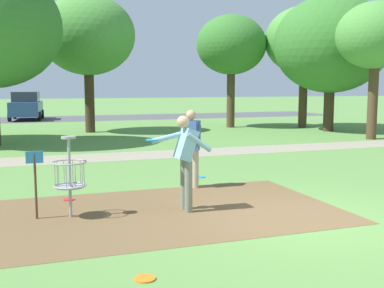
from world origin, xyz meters
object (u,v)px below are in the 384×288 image
frisbee_mid_grass (200,177)px  tree_near_right (88,35)px  frisbee_scattered_b (69,200)px  frisbee_far_right (145,279)px  tree_near_left (231,45)px  tree_mid_right (305,41)px  player_throwing (185,156)px  disc_golf_basket (66,174)px  tree_far_center (331,44)px  player_foreground_watching (191,144)px  parked_car_leftmost (26,106)px  tree_far_left (376,36)px

frisbee_mid_grass → tree_near_right: bearing=94.8°
frisbee_scattered_b → frisbee_far_right: bearing=-83.4°
tree_near_left → tree_mid_right: (3.62, -1.36, 0.24)m
player_throwing → disc_golf_basket: bearing=172.9°
player_throwing → frisbee_far_right: bearing=-117.5°
frisbee_far_right → frisbee_scattered_b: 4.26m
frisbee_mid_grass → tree_far_center: 14.25m
disc_golf_basket → player_foreground_watching: size_ratio=0.81×
frisbee_far_right → player_foreground_watching: bearing=64.6°
tree_mid_right → player_throwing: bearing=-128.9°
tree_near_right → tree_mid_right: size_ratio=1.01×
disc_golf_basket → tree_near_right: size_ratio=0.21×
disc_golf_basket → player_foreground_watching: (2.79, 1.57, 0.21)m
tree_near_left → parked_car_leftmost: tree_near_left is taller
player_foreground_watching → tree_near_left: (7.06, 13.68, 3.39)m
disc_golf_basket → tree_near_right: (2.33, 14.96, 3.83)m
player_foreground_watching → tree_far_center: tree_far_center is taller
tree_mid_right → parked_car_leftmost: tree_mid_right is taller
disc_golf_basket → player_throwing: bearing=-7.1°
player_throwing → tree_far_center: 16.85m
tree_mid_right → disc_golf_basket: bearing=-134.1°
tree_near_left → tree_far_center: tree_far_center is taller
disc_golf_basket → tree_mid_right: (13.46, 13.89, 3.84)m
frisbee_scattered_b → tree_mid_right: size_ratio=0.03×
frisbee_mid_grass → tree_near_left: bearing=63.0°
disc_golf_basket → frisbee_far_right: bearing=-78.2°
frisbee_scattered_b → tree_near_left: tree_near_left is taller
parked_car_leftmost → frisbee_far_right: bearing=-87.7°
tree_far_center → parked_car_leftmost: 19.54m
tree_near_right → tree_mid_right: tree_near_right is taller
tree_far_left → player_foreground_watching: bearing=-147.9°
player_foreground_watching → tree_near_left: tree_near_left is taller
player_throwing → frisbee_mid_grass: size_ratio=7.34×
frisbee_scattered_b → tree_mid_right: (13.33, 12.64, 4.58)m
tree_far_left → parked_car_leftmost: (-13.58, 16.83, -3.31)m
player_foreground_watching → player_throwing: size_ratio=1.00×
frisbee_far_right → tree_near_left: size_ratio=0.04×
tree_near_right → tree_far_left: tree_near_right is taller
tree_near_right → frisbee_scattered_b: bearing=-99.1°
player_foreground_watching → tree_far_center: (10.73, 10.08, 3.25)m
tree_mid_right → tree_far_left: tree_mid_right is taller
tree_far_left → tree_far_center: (0.45, 3.63, -0.02)m
frisbee_scattered_b → parked_car_leftmost: bearing=91.6°
tree_near_left → frisbee_far_right: bearing=-116.8°
tree_far_center → parked_car_leftmost: size_ratio=1.51×
tree_mid_right → tree_far_left: size_ratio=1.13×
disc_golf_basket → frisbee_scattered_b: disc_golf_basket is taller
frisbee_scattered_b → player_foreground_watching: bearing=6.8°
tree_near_right → tree_mid_right: (11.13, -1.07, 0.01)m
player_foreground_watching → tree_near_right: bearing=91.9°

